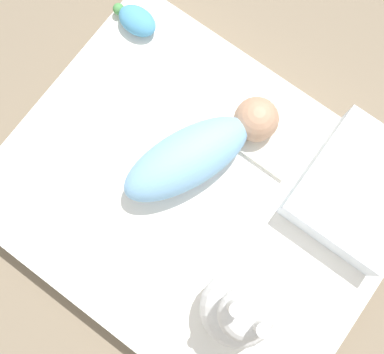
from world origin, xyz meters
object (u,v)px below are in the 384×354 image
object	(u,v)px
turtle_plush	(136,20)
bunny_plush	(239,309)
swaddled_baby	(200,152)
pillow	(360,191)

from	to	relation	value
turtle_plush	bunny_plush	bearing A→B (deg)	145.08
swaddled_baby	pillow	distance (m)	0.49
swaddled_baby	bunny_plush	bearing A→B (deg)	-107.88
bunny_plush	turtle_plush	world-z (taller)	bunny_plush
turtle_plush	swaddled_baby	bearing A→B (deg)	150.62
pillow	turtle_plush	xyz separation A→B (m)	(0.88, -0.05, -0.02)
swaddled_baby	turtle_plush	distance (m)	0.49
swaddled_baby	pillow	size ratio (longest dim) A/B	1.37
swaddled_baby	pillow	xyz separation A→B (m)	(-0.45, -0.19, -0.02)
swaddled_baby	turtle_plush	xyz separation A→B (m)	(0.43, -0.24, -0.04)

